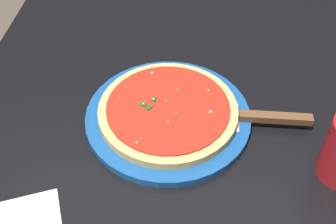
# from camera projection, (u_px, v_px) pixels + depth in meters

# --- Properties ---
(restaurant_table) EXTENTS (1.06, 0.85, 0.75)m
(restaurant_table) POSITION_uv_depth(u_px,v_px,m) (180.00, 167.00, 0.87)
(restaurant_table) COLOR black
(restaurant_table) RESTS_ON ground_plane
(serving_plate) EXTENTS (0.30, 0.30, 0.01)m
(serving_plate) POSITION_uv_depth(u_px,v_px,m) (168.00, 117.00, 0.78)
(serving_plate) COLOR #195199
(serving_plate) RESTS_ON restaurant_table
(pizza) EXTENTS (0.25, 0.25, 0.02)m
(pizza) POSITION_uv_depth(u_px,v_px,m) (168.00, 110.00, 0.77)
(pizza) COLOR #DBB26B
(pizza) RESTS_ON serving_plate
(pizza_server) EXTENTS (0.07, 0.22, 0.01)m
(pizza_server) POSITION_uv_depth(u_px,v_px,m) (253.00, 117.00, 0.76)
(pizza_server) COLOR silver
(pizza_server) RESTS_ON serving_plate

